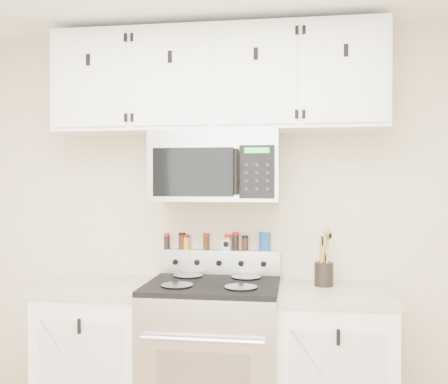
{
  "coord_description": "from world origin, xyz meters",
  "views": [
    {
      "loc": [
        0.47,
        -1.43,
        1.53
      ],
      "look_at": [
        0.06,
        1.45,
        1.47
      ],
      "focal_mm": 40.0,
      "sensor_mm": 36.0,
      "label": 1
    }
  ],
  "objects_px": {
    "microwave": "(216,166)",
    "utensil_crock": "(324,272)",
    "range": "(213,361)",
    "salt_canister": "(265,240)"
  },
  "relations": [
    {
      "from": "microwave",
      "to": "utensil_crock",
      "type": "bearing_deg",
      "value": 0.05
    },
    {
      "from": "range",
      "to": "salt_canister",
      "type": "relative_size",
      "value": 8.46
    },
    {
      "from": "range",
      "to": "microwave",
      "type": "distance_m",
      "value": 1.15
    },
    {
      "from": "microwave",
      "to": "range",
      "type": "bearing_deg",
      "value": -90.23
    },
    {
      "from": "microwave",
      "to": "salt_canister",
      "type": "relative_size",
      "value": 5.85
    },
    {
      "from": "utensil_crock",
      "to": "salt_canister",
      "type": "xyz_separation_m",
      "value": [
        -0.36,
        0.15,
        0.16
      ]
    },
    {
      "from": "utensil_crock",
      "to": "salt_canister",
      "type": "relative_size",
      "value": 2.47
    },
    {
      "from": "microwave",
      "to": "utensil_crock",
      "type": "height_order",
      "value": "microwave"
    },
    {
      "from": "salt_canister",
      "to": "range",
      "type": "bearing_deg",
      "value": -135.22
    },
    {
      "from": "microwave",
      "to": "salt_canister",
      "type": "bearing_deg",
      "value": 28.71
    }
  ]
}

